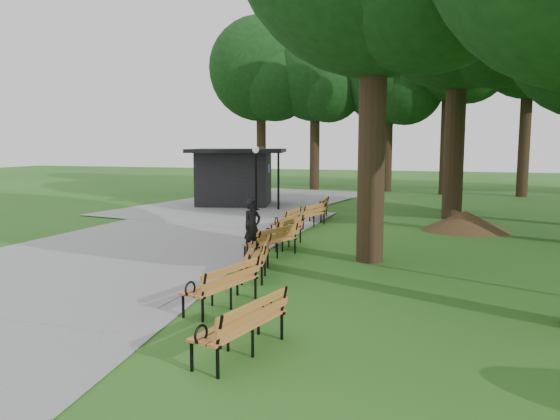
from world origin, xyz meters
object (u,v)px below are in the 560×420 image
(lamp_post, at_px, (256,164))
(dirt_mound, at_px, (466,221))
(bench_3, at_px, (271,241))
(bench_6, at_px, (309,215))
(bench_0, at_px, (240,325))
(bench_5, at_px, (286,221))
(lawn_tree_4, at_px, (462,0))
(bench_1, at_px, (221,285))
(person, at_px, (252,227))
(bench_2, at_px, (255,257))
(kiosk, at_px, (234,177))
(bench_4, at_px, (282,232))
(bench_7, at_px, (318,209))

(lamp_post, height_order, dirt_mound, lamp_post)
(bench_3, relative_size, bench_6, 1.00)
(dirt_mound, distance_m, bench_0, 13.20)
(bench_5, relative_size, lawn_tree_4, 0.15)
(bench_0, height_order, bench_1, same)
(lamp_post, relative_size, bench_6, 1.55)
(lamp_post, height_order, lawn_tree_4, lawn_tree_4)
(lamp_post, distance_m, bench_3, 10.26)
(bench_5, bearing_deg, person, 3.60)
(bench_2, xyz_separation_m, bench_5, (-1.00, 5.86, 0.00))
(kiosk, height_order, lawn_tree_4, lawn_tree_4)
(dirt_mound, height_order, bench_0, bench_0)
(bench_4, bearing_deg, lamp_post, -145.36)
(bench_7, bearing_deg, lawn_tree_4, 124.83)
(kiosk, bearing_deg, bench_3, -76.56)
(lawn_tree_4, bearing_deg, bench_5, -124.77)
(bench_1, bearing_deg, bench_0, 44.05)
(bench_3, bearing_deg, kiosk, -133.85)
(bench_0, xyz_separation_m, bench_4, (-1.80, 8.06, 0.00))
(person, height_order, bench_1, person)
(bench_1, relative_size, lawn_tree_4, 0.15)
(bench_4, height_order, bench_5, same)
(lamp_post, bearing_deg, person, -70.99)
(bench_4, bearing_deg, kiosk, -140.90)
(bench_7, bearing_deg, bench_5, -9.32)
(person, relative_size, bench_3, 0.81)
(bench_2, relative_size, lawn_tree_4, 0.15)
(kiosk, xyz_separation_m, lawn_tree_4, (10.41, 0.67, 7.84))
(bench_3, bearing_deg, lamp_post, -138.35)
(bench_2, distance_m, bench_5, 5.95)
(bench_5, xyz_separation_m, bench_6, (0.39, 1.70, 0.00))
(dirt_mound, xyz_separation_m, bench_2, (-4.90, -8.26, 0.09))
(person, xyz_separation_m, bench_0, (2.26, -6.71, -0.33))
(bench_2, bearing_deg, dirt_mound, 135.40)
(bench_4, height_order, lawn_tree_4, lawn_tree_4)
(bench_6, xyz_separation_m, lawn_tree_4, (5.18, 6.33, 8.81))
(bench_5, bearing_deg, lamp_post, -149.24)
(dirt_mound, xyz_separation_m, lawn_tree_4, (-0.33, 5.63, 8.89))
(kiosk, xyz_separation_m, lamp_post, (1.78, -1.80, 0.73))
(person, bearing_deg, bench_7, 30.76)
(dirt_mound, relative_size, bench_5, 1.35)
(bench_1, height_order, bench_3, same)
(bench_3, xyz_separation_m, lawn_tree_4, (4.86, 11.86, 8.81))
(bench_3, relative_size, bench_5, 1.00)
(bench_2, bearing_deg, bench_1, -9.15)
(bench_5, height_order, lawn_tree_4, lawn_tree_4)
(dirt_mound, bearing_deg, kiosk, 155.19)
(person, xyz_separation_m, bench_2, (0.90, -2.25, -0.33))
(person, height_order, bench_6, person)
(bench_1, relative_size, bench_6, 1.00)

